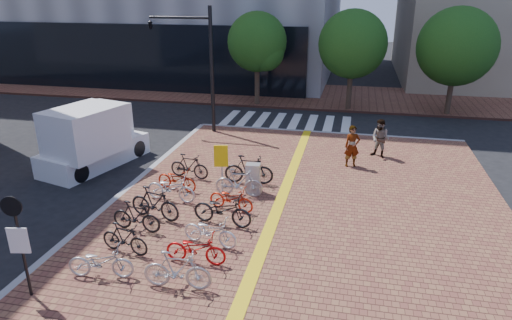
% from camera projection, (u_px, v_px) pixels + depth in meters
% --- Properties ---
extents(ground, '(120.00, 120.00, 0.00)m').
position_uv_depth(ground, '(201.00, 241.00, 14.23)').
color(ground, black).
rests_on(ground, ground).
extents(kerb_north, '(14.00, 0.25, 0.15)m').
position_uv_depth(kerb_north, '(326.00, 133.00, 24.57)').
color(kerb_north, gray).
rests_on(kerb_north, ground).
extents(far_sidewalk, '(70.00, 8.00, 0.15)m').
position_uv_depth(far_sidewalk, '(294.00, 95.00, 33.39)').
color(far_sidewalk, brown).
rests_on(far_sidewalk, ground).
extents(crosswalk, '(7.50, 4.00, 0.01)m').
position_uv_depth(crosswalk, '(286.00, 122.00, 26.92)').
color(crosswalk, silver).
rests_on(crosswalk, ground).
extents(street_trees, '(16.20, 4.60, 6.35)m').
position_uv_depth(street_trees, '(370.00, 46.00, 27.72)').
color(street_trees, '#38281E').
rests_on(street_trees, far_sidewalk).
extents(bike_0, '(1.84, 0.90, 0.93)m').
position_uv_depth(bike_0, '(101.00, 262.00, 12.07)').
color(bike_0, '#AFAFB4').
rests_on(bike_0, sidewalk).
extents(bike_1, '(1.61, 0.69, 0.94)m').
position_uv_depth(bike_1, '(124.00, 238.00, 13.19)').
color(bike_1, black).
rests_on(bike_1, sidewalk).
extents(bike_2, '(1.71, 0.61, 1.01)m').
position_uv_depth(bike_2, '(136.00, 216.00, 14.40)').
color(bike_2, black).
rests_on(bike_2, sidewalk).
extents(bike_3, '(1.94, 0.89, 1.13)m').
position_uv_depth(bike_3, '(155.00, 203.00, 15.15)').
color(bike_3, black).
rests_on(bike_3, sidewalk).
extents(bike_4, '(1.94, 0.83, 0.99)m').
position_uv_depth(bike_4, '(171.00, 188.00, 16.45)').
color(bike_4, silver).
rests_on(bike_4, sidewalk).
extents(bike_5, '(1.75, 0.89, 0.88)m').
position_uv_depth(bike_5, '(177.00, 179.00, 17.38)').
color(bike_5, '#A6200B').
rests_on(bike_5, sidewalk).
extents(bike_6, '(1.73, 0.69, 1.01)m').
position_uv_depth(bike_6, '(189.00, 166.00, 18.46)').
color(bike_6, black).
rests_on(bike_6, sidewalk).
extents(bike_7, '(1.82, 0.63, 1.08)m').
position_uv_depth(bike_7, '(177.00, 270.00, 11.58)').
color(bike_7, '#AAA9AE').
rests_on(bike_7, sidewalk).
extents(bike_8, '(1.75, 0.63, 0.92)m').
position_uv_depth(bike_8, '(196.00, 248.00, 12.70)').
color(bike_8, red).
rests_on(bike_8, sidewalk).
extents(bike_9, '(1.83, 0.90, 0.92)m').
position_uv_depth(bike_9, '(210.00, 231.00, 13.60)').
color(bike_9, silver).
rests_on(bike_9, sidewalk).
extents(bike_10, '(2.08, 0.94, 1.06)m').
position_uv_depth(bike_10, '(222.00, 210.00, 14.77)').
color(bike_10, black).
rests_on(bike_10, sidewalk).
extents(bike_11, '(1.75, 0.91, 0.87)m').
position_uv_depth(bike_11, '(231.00, 198.00, 15.77)').
color(bike_11, red).
rests_on(bike_11, sidewalk).
extents(bike_12, '(1.81, 0.57, 1.08)m').
position_uv_depth(bike_12, '(239.00, 183.00, 16.81)').
color(bike_12, '#AAAAAE').
rests_on(bike_12, sidewalk).
extents(bike_13, '(1.98, 0.68, 1.17)m').
position_uv_depth(bike_13, '(249.00, 169.00, 17.90)').
color(bike_13, black).
rests_on(bike_13, sidewalk).
extents(pedestrian_a, '(0.76, 0.61, 1.82)m').
position_uv_depth(pedestrian_a, '(352.00, 146.00, 19.54)').
color(pedestrian_a, gray).
rests_on(pedestrian_a, sidewalk).
extents(pedestrian_b, '(1.07, 1.00, 1.77)m').
position_uv_depth(pedestrian_b, '(380.00, 139.00, 20.62)').
color(pedestrian_b, '#474D5A').
rests_on(pedestrian_b, sidewalk).
extents(utility_box, '(0.56, 0.42, 1.15)m').
position_uv_depth(utility_box, '(253.00, 178.00, 17.09)').
color(utility_box, silver).
rests_on(utility_box, sidewalk).
extents(yellow_sign, '(0.51, 0.18, 1.90)m').
position_uv_depth(yellow_sign, '(222.00, 160.00, 16.77)').
color(yellow_sign, '#B7B7BC').
rests_on(yellow_sign, sidewalk).
extents(notice_sign, '(0.51, 0.16, 2.76)m').
position_uv_depth(notice_sign, '(18.00, 235.00, 10.87)').
color(notice_sign, black).
rests_on(notice_sign, sidewalk).
extents(traffic_light_pole, '(3.47, 1.34, 6.47)m').
position_uv_depth(traffic_light_pole, '(183.00, 46.00, 23.45)').
color(traffic_light_pole, black).
rests_on(traffic_light_pole, sidewalk).
extents(box_truck, '(3.30, 5.24, 2.81)m').
position_uv_depth(box_truck, '(91.00, 137.00, 19.88)').
color(box_truck, white).
rests_on(box_truck, ground).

